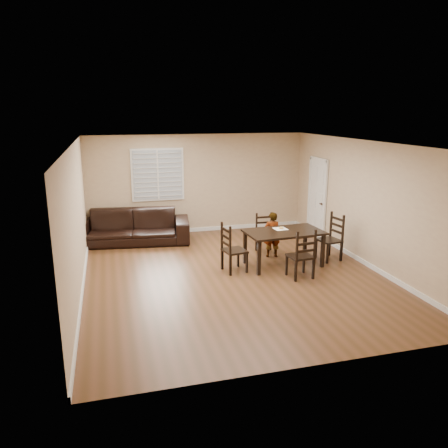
{
  "coord_description": "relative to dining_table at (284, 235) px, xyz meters",
  "views": [
    {
      "loc": [
        -2.38,
        -8.19,
        3.32
      ],
      "look_at": [
        -0.09,
        0.38,
        1.0
      ],
      "focal_mm": 35.0,
      "sensor_mm": 36.0,
      "label": 1
    }
  ],
  "objects": [
    {
      "name": "ground",
      "position": [
        -1.23,
        -0.28,
        -0.69
      ],
      "size": [
        7.0,
        7.0,
        0.0
      ],
      "primitive_type": "plane",
      "color": "brown",
      "rests_on": "ground"
    },
    {
      "name": "room",
      "position": [
        -1.2,
        -0.1,
        1.11
      ],
      "size": [
        6.04,
        7.04,
        2.72
      ],
      "color": "#CBB289",
      "rests_on": "ground"
    },
    {
      "name": "dining_table",
      "position": [
        0.0,
        0.0,
        0.0
      ],
      "size": [
        1.72,
        1.05,
        0.78
      ],
      "rotation": [
        0.0,
        0.0,
        0.07
      ],
      "color": "black",
      "rests_on": "ground"
    },
    {
      "name": "chair_near",
      "position": [
        -0.06,
        1.05,
        -0.27
      ],
      "size": [
        0.44,
        0.41,
        0.94
      ],
      "rotation": [
        0.0,
        0.0,
        -0.03
      ],
      "color": "black",
      "rests_on": "ground"
    },
    {
      "name": "chair_far",
      "position": [
        0.06,
        -0.88,
        -0.22
      ],
      "size": [
        0.51,
        0.48,
        1.04
      ],
      "rotation": [
        0.0,
        0.0,
        3.24
      ],
      "color": "black",
      "rests_on": "ground"
    },
    {
      "name": "chair_left",
      "position": [
        -1.27,
        -0.1,
        -0.21
      ],
      "size": [
        0.52,
        0.54,
        1.05
      ],
      "rotation": [
        0.0,
        0.0,
        1.74
      ],
      "color": "black",
      "rests_on": "ground"
    },
    {
      "name": "chair_right",
      "position": [
        1.27,
        0.1,
        -0.21
      ],
      "size": [
        0.53,
        0.56,
        1.07
      ],
      "rotation": [
        0.0,
        0.0,
        -1.38
      ],
      "color": "black",
      "rests_on": "ground"
    },
    {
      "name": "child",
      "position": [
        -0.04,
        0.6,
        -0.16
      ],
      "size": [
        0.42,
        0.3,
        1.07
      ],
      "primitive_type": "imported",
      "rotation": [
        0.0,
        0.0,
        3.02
      ],
      "color": "gray",
      "rests_on": "ground"
    },
    {
      "name": "napkin",
      "position": [
        -0.01,
        0.19,
        0.09
      ],
      "size": [
        0.3,
        0.3,
        0.0
      ],
      "primitive_type": "cube",
      "rotation": [
        0.0,
        0.0,
        0.08
      ],
      "color": "#F0E5CF",
      "rests_on": "dining_table"
    },
    {
      "name": "donut",
      "position": [
        0.01,
        0.19,
        0.11
      ],
      "size": [
        0.11,
        0.11,
        0.04
      ],
      "color": "#C89548",
      "rests_on": "napkin"
    },
    {
      "name": "sofa",
      "position": [
        -3.09,
        2.58,
        -0.27
      ],
      "size": [
        3.0,
        1.49,
        0.84
      ],
      "primitive_type": "imported",
      "rotation": [
        0.0,
        0.0,
        -0.13
      ],
      "color": "black",
      "rests_on": "ground"
    }
  ]
}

